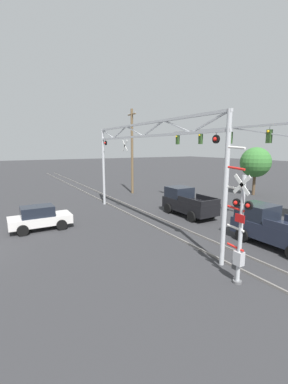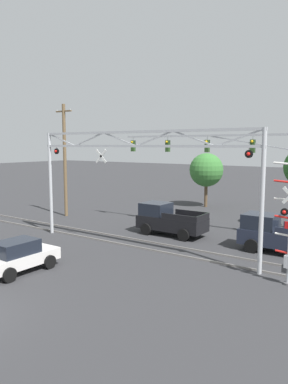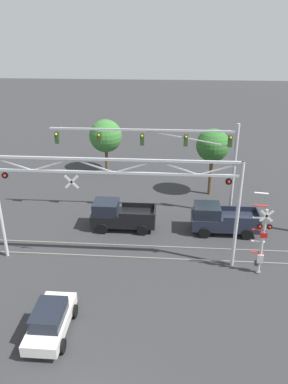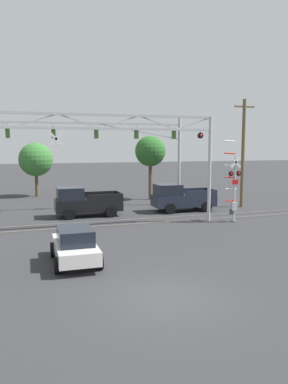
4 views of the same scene
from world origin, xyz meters
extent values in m
cube|color=gray|center=(0.00, 11.45, 0.05)|extent=(80.00, 0.08, 0.10)
cube|color=gray|center=(0.00, 12.88, 0.05)|extent=(80.00, 0.08, 0.10)
cylinder|color=#B7BABF|center=(7.34, 11.16, 3.48)|extent=(0.22, 0.22, 6.96)
cube|color=#B7BABF|center=(0.00, 11.16, 6.08)|extent=(14.90, 0.14, 0.14)
cube|color=#B7BABF|center=(0.00, 11.16, 6.89)|extent=(14.90, 0.14, 0.14)
cube|color=#B7BABF|center=(-6.12, 11.16, 6.49)|extent=(2.47, 0.08, 0.88)
cube|color=#B7BABF|center=(-3.67, 11.16, 6.49)|extent=(2.47, 0.08, 0.88)
cube|color=#B7BABF|center=(-1.22, 11.16, 6.49)|extent=(2.47, 0.08, 0.88)
cube|color=#B7BABF|center=(1.22, 11.16, 6.49)|extent=(2.47, 0.08, 0.88)
cube|color=#B7BABF|center=(3.67, 11.16, 6.49)|extent=(2.47, 0.08, 0.88)
cube|color=#B7BABF|center=(6.12, 11.16, 6.49)|extent=(2.47, 0.08, 0.88)
cylinder|color=black|center=(-6.63, 11.16, 5.72)|extent=(0.38, 0.10, 0.38)
sphere|color=red|center=(-6.63, 11.09, 5.72)|extent=(0.18, 0.18, 0.18)
cylinder|color=#B7BABF|center=(-6.63, 11.16, 5.96)|extent=(0.04, 0.04, 0.10)
cylinder|color=black|center=(6.63, 11.16, 5.72)|extent=(0.38, 0.10, 0.38)
sphere|color=red|center=(6.63, 11.09, 5.72)|extent=(0.18, 0.18, 0.18)
cylinder|color=#B7BABF|center=(6.63, 11.16, 5.96)|extent=(0.04, 0.04, 0.10)
cube|color=white|center=(-2.57, 11.06, 5.46)|extent=(0.88, 0.03, 0.88)
cube|color=white|center=(-2.57, 11.06, 5.46)|extent=(0.88, 0.03, 0.88)
cylinder|color=black|center=(-2.57, 11.04, 5.46)|extent=(0.04, 0.04, 0.02)
cylinder|color=#B7BABF|center=(8.83, 10.47, 2.17)|extent=(0.16, 0.16, 4.34)
cylinder|color=#59595B|center=(8.83, 10.47, 0.05)|extent=(0.35, 0.35, 0.10)
cube|color=white|center=(8.83, 10.36, 3.99)|extent=(0.78, 0.03, 0.78)
cube|color=white|center=(8.83, 10.36, 3.99)|extent=(0.78, 0.03, 0.78)
cylinder|color=black|center=(8.83, 10.33, 3.99)|extent=(0.04, 0.04, 0.02)
cylinder|color=black|center=(8.55, 10.47, 3.24)|extent=(0.32, 0.09, 0.32)
sphere|color=red|center=(8.55, 10.41, 3.24)|extent=(0.16, 0.16, 0.16)
cylinder|color=black|center=(9.11, 10.47, 3.24)|extent=(0.32, 0.09, 0.32)
sphere|color=red|center=(9.11, 10.41, 3.24)|extent=(0.16, 0.16, 0.16)
cube|color=#B7BABF|center=(8.83, 10.47, 3.24)|extent=(0.64, 0.06, 0.06)
cube|color=red|center=(8.83, 10.37, 2.69)|extent=(0.44, 0.02, 0.32)
cube|color=#B2B2B7|center=(8.83, 10.47, 1.05)|extent=(0.36, 0.28, 0.56)
cylinder|color=red|center=(8.63, 10.47, 1.44)|extent=(0.79, 0.09, 0.14)
cylinder|color=white|center=(8.58, 10.47, 2.22)|extent=(0.79, 0.09, 0.14)
cylinder|color=red|center=(8.53, 10.47, 3.01)|extent=(0.79, 0.09, 0.14)
cylinder|color=white|center=(8.48, 10.47, 3.79)|extent=(0.79, 0.09, 0.14)
cylinder|color=red|center=(8.44, 10.47, 4.57)|extent=(0.79, 0.09, 0.14)
cylinder|color=white|center=(8.39, 10.47, 5.36)|extent=(0.79, 0.09, 0.14)
cube|color=#3F3F42|center=(8.67, 10.47, 0.70)|extent=(0.24, 0.12, 0.36)
cylinder|color=#B7BABF|center=(8.14, 18.29, 3.70)|extent=(0.24, 0.24, 7.40)
cube|color=#B7BABF|center=(1.07, 18.29, 6.80)|extent=(14.14, 0.14, 0.14)
cube|color=#B7BABF|center=(4.61, 18.29, 6.20)|extent=(7.08, 0.08, 1.28)
cylinder|color=#B7BABF|center=(-5.50, 18.29, 6.65)|extent=(0.04, 0.04, 0.30)
cube|color=#28471E|center=(-5.50, 18.29, 6.06)|extent=(0.30, 0.26, 0.88)
sphere|color=yellow|center=(-5.50, 18.12, 6.37)|extent=(0.18, 0.18, 0.18)
cylinder|color=#B7BABF|center=(-2.21, 18.29, 6.65)|extent=(0.04, 0.04, 0.30)
cube|color=#28471E|center=(-2.21, 18.29, 6.06)|extent=(0.30, 0.26, 0.88)
sphere|color=yellow|center=(-2.21, 18.12, 6.37)|extent=(0.18, 0.18, 0.18)
cylinder|color=#B7BABF|center=(1.07, 18.29, 6.65)|extent=(0.04, 0.04, 0.30)
cube|color=#28471E|center=(1.07, 18.29, 6.06)|extent=(0.30, 0.26, 0.88)
sphere|color=yellow|center=(1.07, 18.12, 6.37)|extent=(0.18, 0.18, 0.18)
cylinder|color=#B7BABF|center=(4.36, 18.29, 6.65)|extent=(0.04, 0.04, 0.30)
cube|color=#28471E|center=(4.36, 18.29, 6.06)|extent=(0.30, 0.26, 0.88)
sphere|color=yellow|center=(4.36, 18.12, 6.37)|extent=(0.18, 0.18, 0.18)
cylinder|color=#B7BABF|center=(7.64, 18.29, 6.65)|extent=(0.04, 0.04, 0.30)
cube|color=#28471E|center=(7.64, 18.29, 6.06)|extent=(0.30, 0.26, 0.88)
sphere|color=yellow|center=(7.64, 18.12, 6.37)|extent=(0.18, 0.18, 0.18)
cube|color=black|center=(-0.09, 15.43, 0.84)|extent=(4.72, 1.93, 0.88)
cube|color=black|center=(-1.39, 15.43, 1.71)|extent=(1.82, 1.77, 0.85)
cube|color=black|center=(0.92, 14.50, 1.48)|extent=(2.50, 0.08, 0.38)
cube|color=black|center=(0.92, 16.35, 1.48)|extent=(2.50, 0.08, 0.38)
cube|color=black|center=(2.22, 15.43, 1.48)|extent=(0.10, 1.85, 0.38)
cylinder|color=black|center=(-1.55, 14.45, 0.40)|extent=(0.80, 0.24, 0.80)
cylinder|color=black|center=(-1.55, 16.40, 0.40)|extent=(0.80, 0.24, 0.80)
cylinder|color=black|center=(1.37, 14.45, 0.40)|extent=(0.80, 0.24, 0.80)
cylinder|color=black|center=(1.37, 16.40, 0.40)|extent=(0.80, 0.24, 0.80)
cube|color=#1E2333|center=(7.34, 15.37, 0.84)|extent=(4.83, 1.93, 0.88)
cube|color=black|center=(6.00, 15.37, 1.71)|extent=(1.86, 1.77, 0.85)
cube|color=#1E2333|center=(8.37, 14.44, 1.48)|extent=(2.57, 0.08, 0.38)
cube|color=#1E2333|center=(8.37, 16.29, 1.48)|extent=(2.57, 0.08, 0.38)
cube|color=#1E2333|center=(9.70, 15.37, 1.48)|extent=(0.10, 1.85, 0.38)
cylinder|color=black|center=(5.84, 14.39, 0.40)|extent=(0.80, 0.24, 0.80)
cylinder|color=black|center=(5.84, 16.35, 0.40)|extent=(0.80, 0.24, 0.80)
cylinder|color=black|center=(8.84, 14.39, 0.40)|extent=(0.80, 0.24, 0.80)
cylinder|color=black|center=(8.84, 16.35, 0.40)|extent=(0.80, 0.24, 0.80)
cube|color=silver|center=(-2.37, 4.74, 0.63)|extent=(1.67, 3.88, 0.57)
cube|color=black|center=(-2.37, 4.58, 1.25)|extent=(1.42, 2.02, 0.66)
cylinder|color=black|center=(-3.22, 5.90, 0.34)|extent=(0.24, 0.68, 0.68)
cylinder|color=black|center=(-1.52, 5.90, 0.34)|extent=(0.24, 0.68, 0.68)
cylinder|color=black|center=(-3.22, 3.57, 0.34)|extent=(0.24, 0.68, 0.68)
cylinder|color=black|center=(-1.52, 3.57, 0.34)|extent=(0.24, 0.68, 0.68)
cylinder|color=brown|center=(6.84, 22.15, 1.78)|extent=(0.32, 0.32, 3.56)
sphere|color=#2D6628|center=(6.84, 22.15, 4.57)|extent=(2.86, 2.86, 2.86)
cylinder|color=brown|center=(-3.37, 27.55, 1.27)|extent=(0.32, 0.32, 2.53)
sphere|color=#387533|center=(-3.37, 27.55, 3.70)|extent=(3.33, 3.33, 3.33)
camera|label=1|loc=(15.18, 2.47, 5.38)|focal=24.00mm
camera|label=2|loc=(12.75, -6.22, 6.15)|focal=35.00mm
camera|label=3|loc=(3.22, -9.04, 13.93)|focal=35.00mm
camera|label=4|loc=(-4.23, -11.21, 5.07)|focal=35.00mm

